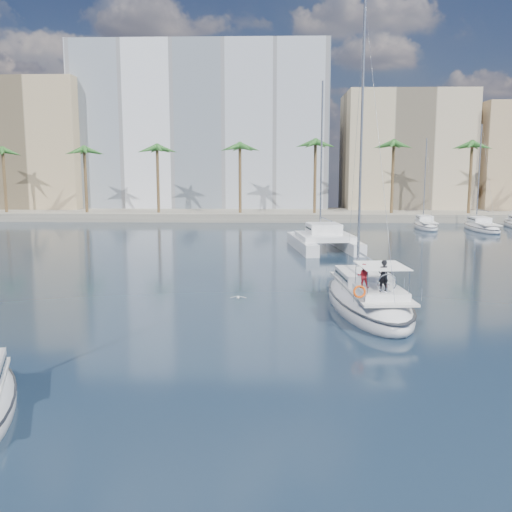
{
  "coord_description": "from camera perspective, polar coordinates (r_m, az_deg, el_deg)",
  "views": [
    {
      "loc": [
        0.2,
        -27.44,
        7.81
      ],
      "look_at": [
        -0.69,
        1.5,
        3.31
      ],
      "focal_mm": 40.0,
      "sensor_mm": 36.0,
      "label": 1
    }
  ],
  "objects": [
    {
      "name": "ground",
      "position": [
        28.53,
        1.31,
        -7.06
      ],
      "size": [
        160.0,
        160.0,
        0.0
      ],
      "primitive_type": "plane",
      "color": "black",
      "rests_on": "ground"
    },
    {
      "name": "quay",
      "position": [
        88.73,
        1.63,
        4.16
      ],
      "size": [
        120.0,
        14.0,
        1.2
      ],
      "primitive_type": "cube",
      "color": "gray",
      "rests_on": "ground"
    },
    {
      "name": "building_modern",
      "position": [
        101.37,
        -5.27,
        12.29
      ],
      "size": [
        42.0,
        16.0,
        28.0
      ],
      "primitive_type": "cube",
      "color": "white",
      "rests_on": "ground"
    },
    {
      "name": "building_tan_left",
      "position": [
        105.32,
        -22.21,
        9.92
      ],
      "size": [
        22.0,
        14.0,
        22.0
      ],
      "primitive_type": "cube",
      "color": "tan",
      "rests_on": "ground"
    },
    {
      "name": "building_beige",
      "position": [
        99.87,
        14.59,
        9.8
      ],
      "size": [
        20.0,
        14.0,
        20.0
      ],
      "primitive_type": "cube",
      "color": "tan",
      "rests_on": "ground"
    },
    {
      "name": "palm_left",
      "position": [
        91.14,
        -20.59,
        9.82
      ],
      "size": [
        3.6,
        3.6,
        12.3
      ],
      "color": "brown",
      "rests_on": "ground"
    },
    {
      "name": "palm_centre",
      "position": [
        84.48,
        1.65,
        10.5
      ],
      "size": [
        3.6,
        3.6,
        12.3
      ],
      "color": "brown",
      "rests_on": "ground"
    },
    {
      "name": "palm_right",
      "position": [
        90.99,
        23.93,
        9.64
      ],
      "size": [
        3.6,
        3.6,
        12.3
      ],
      "color": "brown",
      "rests_on": "ground"
    },
    {
      "name": "main_sloop",
      "position": [
        32.41,
        11.09,
        -4.3
      ],
      "size": [
        4.84,
        12.35,
        17.91
      ],
      "rotation": [
        0.0,
        0.0,
        0.08
      ],
      "color": "silver",
      "rests_on": "ground"
    },
    {
      "name": "catamaran",
      "position": [
        55.38,
        6.8,
        1.82
      ],
      "size": [
        6.8,
        11.5,
        16.02
      ],
      "rotation": [
        0.0,
        0.0,
        0.13
      ],
      "color": "silver",
      "rests_on": "ground"
    },
    {
      "name": "seagull",
      "position": [
        32.8,
        -1.79,
        -4.16
      ],
      "size": [
        0.93,
        0.4,
        0.17
      ],
      "color": "silver",
      "rests_on": "ground"
    },
    {
      "name": "moored_yacht_a",
      "position": [
        77.42,
        16.59,
        2.67
      ],
      "size": [
        3.37,
        9.52,
        11.9
      ],
      "primitive_type": null,
      "rotation": [
        0.0,
        0.0,
        -0.07
      ],
      "color": "silver",
      "rests_on": "ground"
    },
    {
      "name": "moored_yacht_b",
      "position": [
        77.46,
        21.62,
        2.42
      ],
      "size": [
        3.32,
        10.83,
        13.72
      ],
      "primitive_type": null,
      "rotation": [
        0.0,
        0.0,
        -0.02
      ],
      "color": "silver",
      "rests_on": "ground"
    }
  ]
}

